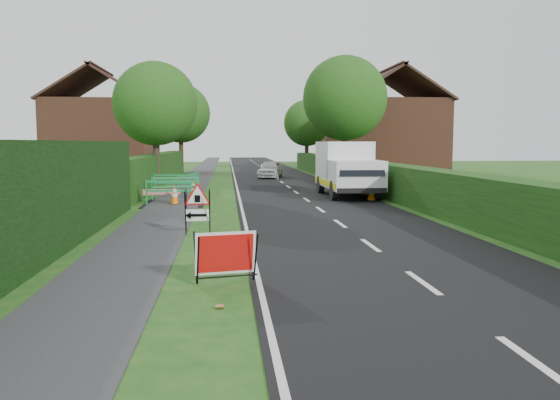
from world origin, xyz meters
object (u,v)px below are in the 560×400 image
hatchback_car (270,169)px  works_van (347,167)px  red_rect_sign (226,254)px  triangle_sign (196,204)px

hatchback_car → works_van: bearing=-66.4°
hatchback_car → red_rect_sign: bearing=-83.0°
red_rect_sign → hatchback_car: hatchback_car is taller
red_rect_sign → hatchback_car: (3.05, 28.49, 0.10)m
red_rect_sign → triangle_sign: 5.21m
red_rect_sign → hatchback_car: bearing=72.9°
triangle_sign → works_van: works_van is taller
triangle_sign → works_van: (6.31, 10.03, 0.51)m
red_rect_sign → works_van: (5.52, 15.17, 0.81)m
works_van → hatchback_car: works_van is taller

